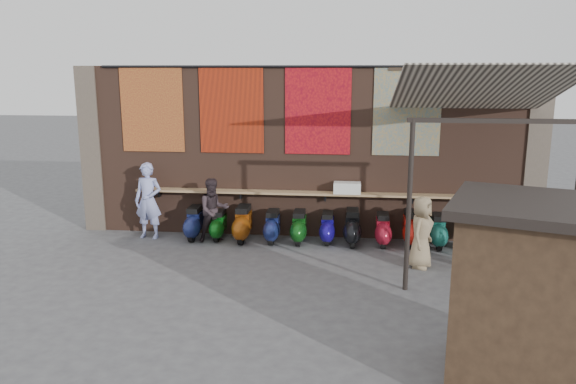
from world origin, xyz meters
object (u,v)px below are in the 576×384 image
at_px(scooter_stool_9, 438,231).
at_px(shopper_grey, 521,237).
at_px(shelf_box, 347,188).
at_px(shopper_navy, 490,232).
at_px(scooter_stool_3, 272,227).
at_px(scooter_stool_7, 383,230).
at_px(diner_right, 214,210).
at_px(shopper_tan, 421,232).
at_px(scooter_stool_5, 327,228).
at_px(diner_left, 148,201).
at_px(scooter_stool_10, 468,232).
at_px(scooter_stool_1, 219,225).
at_px(scooter_stool_2, 243,224).
at_px(scooter_stool_0, 194,223).
at_px(scooter_stool_8, 411,229).
at_px(scooter_stool_6, 352,227).
at_px(scooter_stool_4, 299,227).
at_px(market_stall, 549,305).

relative_size(scooter_stool_9, shopper_grey, 0.46).
relative_size(shelf_box, shopper_navy, 0.40).
bearing_deg(scooter_stool_3, scooter_stool_7, 0.11).
bearing_deg(diner_right, shopper_tan, -44.69).
bearing_deg(scooter_stool_5, diner_left, -179.43).
bearing_deg(shopper_grey, scooter_stool_10, -78.04).
relative_size(scooter_stool_1, scooter_stool_2, 0.83).
relative_size(scooter_stool_0, shopper_grey, 0.47).
height_order(diner_left, shopper_tan, diner_left).
height_order(scooter_stool_7, shopper_tan, shopper_tan).
bearing_deg(shopper_grey, scooter_stool_1, -20.78).
xyz_separation_m(scooter_stool_1, scooter_stool_8, (4.44, -0.03, 0.06)).
xyz_separation_m(scooter_stool_6, scooter_stool_7, (0.69, -0.01, -0.03)).
relative_size(scooter_stool_9, diner_right, 0.53).
height_order(scooter_stool_4, diner_left, diner_left).
bearing_deg(scooter_stool_8, scooter_stool_4, -178.88).
distance_m(scooter_stool_7, shopper_grey, 3.11).
xyz_separation_m(shopper_tan, market_stall, (0.96, -4.39, 0.41)).
relative_size(scooter_stool_0, diner_left, 0.45).
relative_size(scooter_stool_3, scooter_stool_4, 0.99).
relative_size(scooter_stool_0, scooter_stool_3, 1.04).
height_order(scooter_stool_5, shopper_navy, shopper_navy).
bearing_deg(scooter_stool_7, scooter_stool_3, -179.89).
bearing_deg(market_stall, shelf_box, 130.83).
relative_size(scooter_stool_2, shopper_grey, 0.51).
distance_m(scooter_stool_8, scooter_stool_10, 1.27).
height_order(scooter_stool_3, scooter_stool_8, scooter_stool_8).
distance_m(scooter_stool_10, shopper_navy, 1.48).
xyz_separation_m(scooter_stool_1, market_stall, (5.45, -5.80, 0.81)).
height_order(scooter_stool_10, shopper_navy, shopper_navy).
bearing_deg(scooter_stool_8, diner_left, -179.81).
relative_size(shelf_box, diner_right, 0.42).
relative_size(shelf_box, scooter_stool_1, 0.87).
height_order(scooter_stool_6, diner_left, diner_left).
xyz_separation_m(scooter_stool_1, shopper_grey, (6.24, -1.94, 0.51)).
height_order(scooter_stool_9, shopper_grey, shopper_grey).
height_order(scooter_stool_1, scooter_stool_6, scooter_stool_6).
xyz_separation_m(scooter_stool_1, scooter_stool_6, (3.12, -0.06, 0.06)).
height_order(scooter_stool_2, scooter_stool_3, scooter_stool_2).
bearing_deg(scooter_stool_2, scooter_stool_1, 172.44).
bearing_deg(shelf_box, shopper_navy, -30.74).
height_order(scooter_stool_6, shopper_tan, shopper_tan).
height_order(scooter_stool_4, market_stall, market_stall).
relative_size(scooter_stool_6, scooter_stool_7, 1.09).
height_order(diner_left, shopper_grey, diner_left).
distance_m(scooter_stool_0, diner_left, 1.20).
distance_m(scooter_stool_2, shopper_grey, 5.96).
xyz_separation_m(diner_left, shopper_navy, (7.47, -1.38, -0.12)).
relative_size(scooter_stool_3, scooter_stool_5, 1.04).
bearing_deg(shopper_navy, shopper_tan, -18.67).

